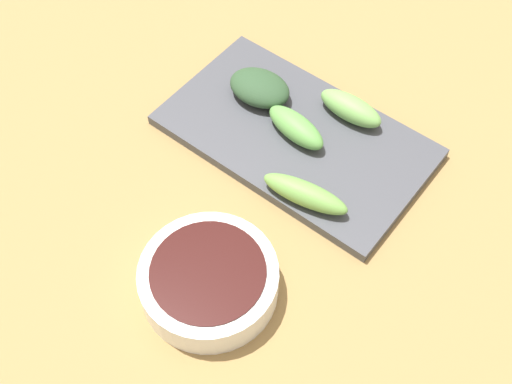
# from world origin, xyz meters

# --- Properties ---
(tabletop) EXTENTS (2.10, 2.10, 0.02)m
(tabletop) POSITION_xyz_m (0.00, 0.00, 0.01)
(tabletop) COLOR #997A47
(tabletop) RESTS_ON ground
(sauce_bowl) EXTENTS (0.13, 0.13, 0.04)m
(sauce_bowl) POSITION_xyz_m (-0.13, -0.02, 0.04)
(sauce_bowl) COLOR white
(sauce_bowl) RESTS_ON tabletop
(serving_plate) EXTENTS (0.16, 0.28, 0.01)m
(serving_plate) POSITION_xyz_m (0.07, 0.02, 0.03)
(serving_plate) COLOR #45484E
(serving_plate) RESTS_ON tabletop
(broccoli_stalk_0) EXTENTS (0.04, 0.08, 0.03)m
(broccoli_stalk_0) POSITION_xyz_m (0.06, 0.02, 0.04)
(broccoli_stalk_0) COLOR #61A24B
(broccoli_stalk_0) RESTS_ON serving_plate
(broccoli_stalk_1) EXTENTS (0.04, 0.09, 0.02)m
(broccoli_stalk_1) POSITION_xyz_m (0.00, -0.04, 0.04)
(broccoli_stalk_1) COLOR #6EA74B
(broccoli_stalk_1) RESTS_ON serving_plate
(broccoli_leafy_2) EXTENTS (0.06, 0.08, 0.03)m
(broccoli_leafy_2) POSITION_xyz_m (0.08, 0.09, 0.05)
(broccoli_leafy_2) COLOR #2E4E2F
(broccoli_leafy_2) RESTS_ON serving_plate
(broccoli_stalk_3) EXTENTS (0.03, 0.07, 0.03)m
(broccoli_stalk_3) POSITION_xyz_m (0.12, -0.01, 0.04)
(broccoli_stalk_3) COLOR #75B157
(broccoli_stalk_3) RESTS_ON serving_plate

